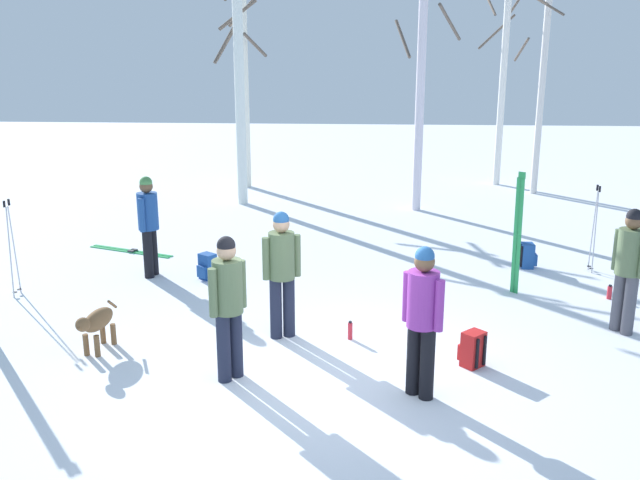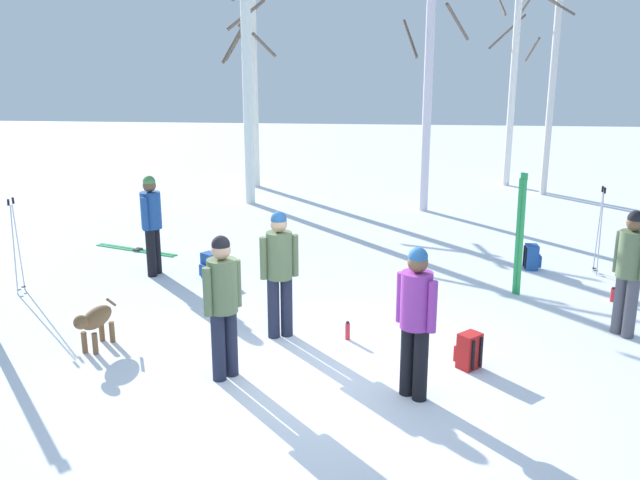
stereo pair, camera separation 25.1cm
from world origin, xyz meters
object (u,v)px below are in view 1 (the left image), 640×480
(person_1, at_px, (282,267))
(person_4, at_px, (228,299))
(dog, at_px, (97,323))
(ski_pair_planted_0, at_px, (518,234))
(birch_tree_3, at_px, (504,66))
(backpack_0, at_px, (207,267))
(birch_tree_4, at_px, (545,38))
(ski_poles_1, at_px, (595,226))
(person_3, at_px, (148,220))
(ski_pair_lying_0, at_px, (131,251))
(person_2, at_px, (422,312))
(backpack_2, at_px, (528,256))
(birch_tree_1, at_px, (238,74))
(ski_poles_0, at_px, (12,245))
(water_bottle_0, at_px, (350,331))
(water_bottle_1, at_px, (610,292))
(birch_tree_2, at_px, (421,76))
(birch_tree_0, at_px, (244,83))
(person_0, at_px, (629,263))
(backpack_1, at_px, (473,349))

(person_1, relative_size, person_4, 1.00)
(dog, bearing_deg, ski_pair_planted_0, 24.71)
(birch_tree_3, bearing_deg, backpack_0, -124.83)
(birch_tree_4, bearing_deg, ski_poles_1, -94.77)
(person_3, xyz_separation_m, dog, (0.26, -3.06, -0.59))
(dog, xyz_separation_m, ski_pair_lying_0, (-1.12, 4.48, -0.38))
(ski_pair_lying_0, height_order, birch_tree_3, birch_tree_3)
(ski_pair_lying_0, bearing_deg, person_2, -46.48)
(backpack_2, distance_m, birch_tree_1, 8.34)
(backpack_2, distance_m, birch_tree_4, 7.99)
(backpack_0, height_order, backpack_2, same)
(person_2, height_order, birch_tree_3, birch_tree_3)
(backpack_0, height_order, birch_tree_3, birch_tree_3)
(ski_poles_0, bearing_deg, birch_tree_3, 47.92)
(water_bottle_0, relative_size, water_bottle_1, 1.12)
(ski_pair_lying_0, xyz_separation_m, water_bottle_1, (8.25, -2.05, 0.10))
(person_4, height_order, birch_tree_2, birch_tree_2)
(person_1, xyz_separation_m, person_4, (-0.46, -1.26, 0.00))
(ski_poles_0, height_order, birch_tree_1, birch_tree_1)
(person_4, relative_size, birch_tree_2, 0.28)
(birch_tree_0, distance_m, birch_tree_2, 5.39)
(birch_tree_2, bearing_deg, person_1, -106.17)
(person_3, xyz_separation_m, ski_poles_1, (7.53, 0.78, -0.17))
(ski_pair_planted_0, xyz_separation_m, birch_tree_3, (1.39, 9.49, 2.36))
(person_3, height_order, water_bottle_1, person_3)
(person_1, xyz_separation_m, water_bottle_1, (4.85, 1.81, -0.87))
(ski_pair_lying_0, bearing_deg, water_bottle_1, -13.92)
(water_bottle_1, bearing_deg, person_4, -149.97)
(person_1, distance_m, water_bottle_0, 1.25)
(person_4, height_order, birch_tree_3, birch_tree_3)
(dog, relative_size, ski_poles_0, 0.58)
(water_bottle_0, xyz_separation_m, birch_tree_1, (-2.96, 8.38, 3.06))
(ski_poles_0, xyz_separation_m, birch_tree_4, (9.93, 8.85, 3.24))
(birch_tree_1, bearing_deg, ski_pair_planted_0, -49.13)
(ski_pair_lying_0, bearing_deg, dog, -75.99)
(person_0, distance_m, ski_pair_lying_0, 8.71)
(person_4, height_order, ski_poles_0, person_4)
(person_0, relative_size, dog, 1.93)
(birch_tree_4, bearing_deg, birch_tree_0, 176.66)
(person_0, distance_m, backpack_2, 3.04)
(person_3, bearing_deg, dog, -85.11)
(birch_tree_3, bearing_deg, ski_pair_planted_0, -98.32)
(dog, height_order, ski_pair_lying_0, dog)
(birch_tree_1, height_order, birch_tree_2, birch_tree_2)
(person_4, xyz_separation_m, water_bottle_1, (5.31, 3.07, -0.87))
(ski_pair_planted_0, bearing_deg, birch_tree_3, 81.68)
(dog, height_order, backpack_1, dog)
(person_0, height_order, water_bottle_1, person_0)
(person_2, height_order, backpack_2, person_2)
(ski_poles_1, relative_size, birch_tree_1, 0.25)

